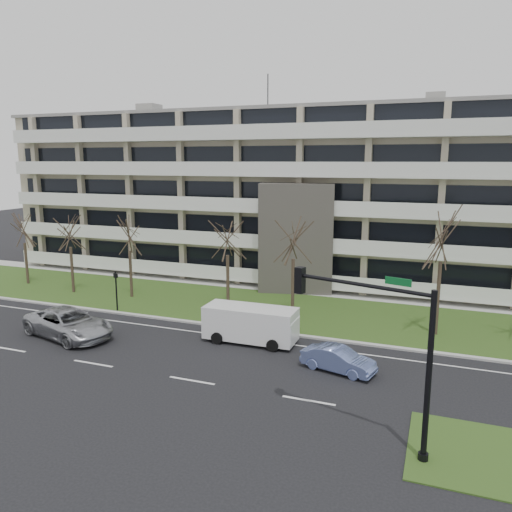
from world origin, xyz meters
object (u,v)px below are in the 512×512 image
at_px(blue_sedan, 338,359).
at_px(traffic_signal, 379,338).
at_px(white_van, 252,321).
at_px(pedestrian_signal, 116,286).
at_px(silver_pickup, 69,323).

bearing_deg(blue_sedan, traffic_signal, -142.52).
bearing_deg(white_van, pedestrian_signal, 167.62).
height_order(blue_sedan, white_van, white_van).
bearing_deg(silver_pickup, traffic_signal, -90.77).
xyz_separation_m(silver_pickup, traffic_signal, (19.40, -5.46, 3.46)).
height_order(silver_pickup, blue_sedan, silver_pickup).
xyz_separation_m(blue_sedan, traffic_signal, (2.69, -6.26, 3.70)).
height_order(white_van, pedestrian_signal, pedestrian_signal).
xyz_separation_m(blue_sedan, white_van, (-5.75, 2.38, 0.65)).
relative_size(traffic_signal, pedestrian_signal, 2.28).
xyz_separation_m(silver_pickup, white_van, (10.96, 3.18, 0.42)).
bearing_deg(white_van, silver_pickup, -164.34).
bearing_deg(traffic_signal, pedestrian_signal, 166.98).
bearing_deg(blue_sedan, white_van, 81.75).
bearing_deg(blue_sedan, silver_pickup, 106.95).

